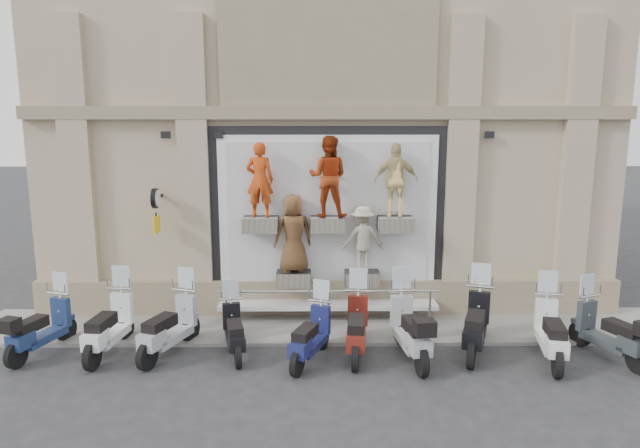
# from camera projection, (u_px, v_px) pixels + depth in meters

# --- Properties ---
(ground) EXTENTS (90.00, 90.00, 0.00)m
(ground) POSITION_uv_depth(u_px,v_px,m) (331.00, 367.00, 11.00)
(ground) COLOR #2C2C2E
(ground) RESTS_ON ground
(sidewalk) EXTENTS (16.00, 2.20, 0.08)m
(sidewalk) POSITION_uv_depth(u_px,v_px,m) (328.00, 326.00, 13.05)
(sidewalk) COLOR gray
(sidewalk) RESTS_ON ground
(building) EXTENTS (14.00, 8.60, 12.00)m
(building) POSITION_uv_depth(u_px,v_px,m) (325.00, 74.00, 16.76)
(building) COLOR tan
(building) RESTS_ON ground
(shop_vitrine) EXTENTS (5.60, 0.85, 4.30)m
(shop_vitrine) POSITION_uv_depth(u_px,v_px,m) (329.00, 218.00, 13.24)
(shop_vitrine) COLOR black
(shop_vitrine) RESTS_ON ground
(guard_rail) EXTENTS (5.06, 0.10, 0.93)m
(guard_rail) POSITION_uv_depth(u_px,v_px,m) (328.00, 310.00, 12.88)
(guard_rail) COLOR #9EA0A5
(guard_rail) RESTS_ON ground
(clock_sign_bracket) EXTENTS (0.10, 0.80, 1.02)m
(clock_sign_bracket) POSITION_uv_depth(u_px,v_px,m) (156.00, 205.00, 12.87)
(clock_sign_bracket) COLOR black
(clock_sign_bracket) RESTS_ON ground
(scooter_a) EXTENTS (1.08, 1.99, 1.56)m
(scooter_a) POSITION_uv_depth(u_px,v_px,m) (40.00, 317.00, 11.49)
(scooter_a) COLOR navy
(scooter_a) RESTS_ON ground
(scooter_b) EXTENTS (0.82, 2.12, 1.68)m
(scooter_b) POSITION_uv_depth(u_px,v_px,m) (108.00, 315.00, 11.47)
(scooter_b) COLOR white
(scooter_b) RESTS_ON ground
(scooter_c) EXTENTS (1.28, 2.13, 1.67)m
(scooter_c) POSITION_uv_depth(u_px,v_px,m) (169.00, 316.00, 11.43)
(scooter_c) COLOR #999FA6
(scooter_c) RESTS_ON ground
(scooter_d) EXTENTS (0.91, 1.82, 1.42)m
(scooter_d) POSITION_uv_depth(u_px,v_px,m) (234.00, 321.00, 11.46)
(scooter_d) COLOR black
(scooter_d) RESTS_ON ground
(scooter_e) EXTENTS (1.18, 1.93, 1.51)m
(scooter_e) POSITION_uv_depth(u_px,v_px,m) (310.00, 325.00, 11.11)
(scooter_e) COLOR #171C51
(scooter_e) RESTS_ON ground
(scooter_f) EXTENTS (0.80, 2.07, 1.64)m
(scooter_f) POSITION_uv_depth(u_px,v_px,m) (357.00, 317.00, 11.41)
(scooter_f) COLOR #611910
(scooter_f) RESTS_ON ground
(scooter_g) EXTENTS (0.89, 2.18, 1.72)m
(scooter_g) POSITION_uv_depth(u_px,v_px,m) (410.00, 318.00, 11.21)
(scooter_g) COLOR #A4A5AA
(scooter_g) RESTS_ON ground
(scooter_h) EXTENTS (1.33, 2.20, 1.72)m
(scooter_h) POSITION_uv_depth(u_px,v_px,m) (477.00, 313.00, 11.51)
(scooter_h) COLOR black
(scooter_h) RESTS_ON ground
(scooter_i) EXTENTS (1.01, 2.13, 1.67)m
(scooter_i) POSITION_uv_depth(u_px,v_px,m) (552.00, 321.00, 11.13)
(scooter_i) COLOR white
(scooter_i) RESTS_ON ground
(scooter_j) EXTENTS (1.22, 2.02, 1.58)m
(scooter_j) POSITION_uv_depth(u_px,v_px,m) (610.00, 321.00, 11.24)
(scooter_j) COLOR #2C3236
(scooter_j) RESTS_ON ground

